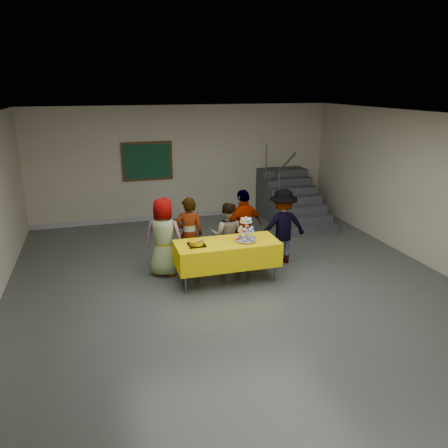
# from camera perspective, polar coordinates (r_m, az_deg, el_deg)

# --- Properties ---
(room_shell) EXTENTS (10.00, 10.04, 3.02)m
(room_shell) POSITION_cam_1_polar(r_m,az_deg,el_deg) (6.89, 2.84, 6.36)
(room_shell) COLOR #4C514C
(room_shell) RESTS_ON ground
(bake_table) EXTENTS (1.88, 0.78, 0.77)m
(bake_table) POSITION_cam_1_polar(r_m,az_deg,el_deg) (7.98, 0.40, -3.80)
(bake_table) COLOR #595960
(bake_table) RESTS_ON ground
(cupcake_stand) EXTENTS (0.38, 0.38, 0.44)m
(cupcake_stand) POSITION_cam_1_polar(r_m,az_deg,el_deg) (7.90, 2.87, -0.98)
(cupcake_stand) COLOR silver
(cupcake_stand) RESTS_ON bake_table
(bear_cake) EXTENTS (0.32, 0.36, 0.12)m
(bear_cake) POSITION_cam_1_polar(r_m,az_deg,el_deg) (7.74, -3.60, -2.39)
(bear_cake) COLOR black
(bear_cake) RESTS_ON bake_table
(schoolchild_a) EXTENTS (0.87, 0.74, 1.51)m
(schoolchild_a) POSITION_cam_1_polar(r_m,az_deg,el_deg) (8.28, -7.89, -1.70)
(schoolchild_a) COLOR slate
(schoolchild_a) RESTS_ON ground
(schoolchild_b) EXTENTS (0.60, 0.46, 1.48)m
(schoolchild_b) POSITION_cam_1_polar(r_m,az_deg,el_deg) (8.40, -4.58, -1.39)
(schoolchild_b) COLOR slate
(schoolchild_b) RESTS_ON ground
(schoolchild_c) EXTENTS (0.79, 0.71, 1.33)m
(schoolchild_c) POSITION_cam_1_polar(r_m,az_deg,el_deg) (8.57, 0.39, -1.49)
(schoolchild_c) COLOR slate
(schoolchild_c) RESTS_ON ground
(schoolchild_d) EXTENTS (0.98, 0.63, 1.56)m
(schoolchild_d) POSITION_cam_1_polar(r_m,az_deg,el_deg) (8.66, 2.59, -0.51)
(schoolchild_d) COLOR slate
(schoolchild_d) RESTS_ON ground
(schoolchild_e) EXTENTS (1.02, 0.62, 1.53)m
(schoolchild_e) POSITION_cam_1_polar(r_m,az_deg,el_deg) (8.86, 7.66, -0.33)
(schoolchild_e) COLOR slate
(schoolchild_e) RESTS_ON ground
(staircase) EXTENTS (1.30, 2.40, 2.04)m
(staircase) POSITION_cam_1_polar(r_m,az_deg,el_deg) (11.97, 8.53, 3.03)
(staircase) COLOR #424447
(staircase) RESTS_ON ground
(noticeboard) EXTENTS (1.30, 0.05, 1.00)m
(noticeboard) POSITION_cam_1_polar(r_m,az_deg,el_deg) (11.55, -9.98, 8.07)
(noticeboard) COLOR #472B16
(noticeboard) RESTS_ON ground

